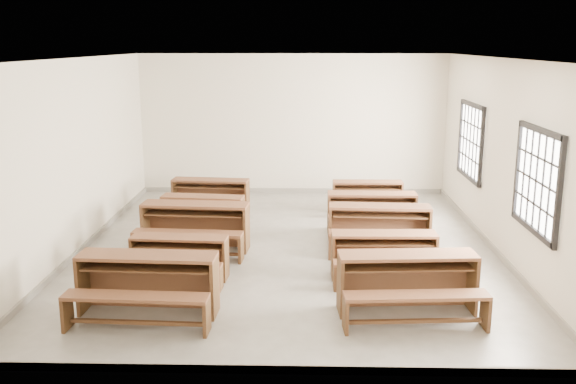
{
  "coord_description": "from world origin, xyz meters",
  "views": [
    {
      "loc": [
        0.27,
        -10.45,
        3.45
      ],
      "look_at": [
        0.0,
        0.0,
        1.0
      ],
      "focal_mm": 40.0,
      "sensor_mm": 36.0,
      "label": 1
    }
  ],
  "objects_px": {
    "desk_set_4": "(210,194)",
    "desk_set_6": "(384,253)",
    "desk_set_1": "(179,255)",
    "desk_set_5": "(408,280)",
    "desk_set_9": "(368,194)",
    "desk_set_0": "(147,280)",
    "desk_set_3": "(202,211)",
    "desk_set_8": "(372,210)",
    "desk_set_2": "(195,223)",
    "desk_set_7": "(380,225)"
  },
  "relations": [
    {
      "from": "desk_set_1",
      "to": "desk_set_6",
      "type": "height_order",
      "value": "desk_set_6"
    },
    {
      "from": "desk_set_1",
      "to": "desk_set_3",
      "type": "distance_m",
      "value": 2.41
    },
    {
      "from": "desk_set_6",
      "to": "desk_set_8",
      "type": "bearing_deg",
      "value": 87.48
    },
    {
      "from": "desk_set_3",
      "to": "desk_set_4",
      "type": "relative_size",
      "value": 0.97
    },
    {
      "from": "desk_set_5",
      "to": "desk_set_4",
      "type": "bearing_deg",
      "value": 119.57
    },
    {
      "from": "desk_set_4",
      "to": "desk_set_0",
      "type": "bearing_deg",
      "value": -85.57
    },
    {
      "from": "desk_set_0",
      "to": "desk_set_4",
      "type": "bearing_deg",
      "value": 91.89
    },
    {
      "from": "desk_set_3",
      "to": "desk_set_8",
      "type": "xyz_separation_m",
      "value": [
        3.14,
        0.09,
        0.03
      ]
    },
    {
      "from": "desk_set_3",
      "to": "desk_set_4",
      "type": "distance_m",
      "value": 1.36
    },
    {
      "from": "desk_set_0",
      "to": "desk_set_8",
      "type": "bearing_deg",
      "value": 52.12
    },
    {
      "from": "desk_set_0",
      "to": "desk_set_4",
      "type": "height_order",
      "value": "desk_set_0"
    },
    {
      "from": "desk_set_8",
      "to": "desk_set_9",
      "type": "distance_m",
      "value": 1.44
    },
    {
      "from": "desk_set_8",
      "to": "desk_set_6",
      "type": "bearing_deg",
      "value": -91.18
    },
    {
      "from": "desk_set_1",
      "to": "desk_set_3",
      "type": "relative_size",
      "value": 0.93
    },
    {
      "from": "desk_set_3",
      "to": "desk_set_9",
      "type": "xyz_separation_m",
      "value": [
        3.2,
        1.53,
        -0.02
      ]
    },
    {
      "from": "desk_set_4",
      "to": "desk_set_6",
      "type": "bearing_deg",
      "value": -44.42
    },
    {
      "from": "desk_set_0",
      "to": "desk_set_4",
      "type": "xyz_separation_m",
      "value": [
        0.08,
        5.07,
        -0.06
      ]
    },
    {
      "from": "desk_set_1",
      "to": "desk_set_4",
      "type": "bearing_deg",
      "value": 94.96
    },
    {
      "from": "desk_set_4",
      "to": "desk_set_6",
      "type": "distance_m",
      "value": 4.83
    },
    {
      "from": "desk_set_5",
      "to": "desk_set_9",
      "type": "relative_size",
      "value": 1.28
    },
    {
      "from": "desk_set_5",
      "to": "desk_set_0",
      "type": "bearing_deg",
      "value": 178.19
    },
    {
      "from": "desk_set_2",
      "to": "desk_set_8",
      "type": "xyz_separation_m",
      "value": [
        3.1,
        1.15,
        -0.04
      ]
    },
    {
      "from": "desk_set_2",
      "to": "desk_set_3",
      "type": "xyz_separation_m",
      "value": [
        -0.04,
        1.06,
        -0.07
      ]
    },
    {
      "from": "desk_set_1",
      "to": "desk_set_3",
      "type": "xyz_separation_m",
      "value": [
        -0.03,
        2.41,
        0.02
      ]
    },
    {
      "from": "desk_set_1",
      "to": "desk_set_5",
      "type": "xyz_separation_m",
      "value": [
        3.2,
        -1.18,
        0.09
      ]
    },
    {
      "from": "desk_set_0",
      "to": "desk_set_9",
      "type": "distance_m",
      "value": 6.21
    },
    {
      "from": "desk_set_6",
      "to": "desk_set_9",
      "type": "height_order",
      "value": "desk_set_6"
    },
    {
      "from": "desk_set_5",
      "to": "desk_set_6",
      "type": "height_order",
      "value": "desk_set_5"
    },
    {
      "from": "desk_set_4",
      "to": "desk_set_8",
      "type": "relative_size",
      "value": 1.0
    },
    {
      "from": "desk_set_6",
      "to": "desk_set_9",
      "type": "relative_size",
      "value": 1.09
    },
    {
      "from": "desk_set_2",
      "to": "desk_set_3",
      "type": "distance_m",
      "value": 1.06
    },
    {
      "from": "desk_set_4",
      "to": "desk_set_5",
      "type": "distance_m",
      "value": 5.94
    },
    {
      "from": "desk_set_5",
      "to": "desk_set_7",
      "type": "xyz_separation_m",
      "value": [
        -0.06,
        2.62,
        -0.02
      ]
    },
    {
      "from": "desk_set_3",
      "to": "desk_set_6",
      "type": "distance_m",
      "value": 3.86
    },
    {
      "from": "desk_set_7",
      "to": "desk_set_8",
      "type": "height_order",
      "value": "desk_set_7"
    },
    {
      "from": "desk_set_6",
      "to": "desk_set_8",
      "type": "height_order",
      "value": "desk_set_8"
    },
    {
      "from": "desk_set_0",
      "to": "desk_set_3",
      "type": "relative_size",
      "value": 1.15
    },
    {
      "from": "desk_set_0",
      "to": "desk_set_5",
      "type": "relative_size",
      "value": 1.0
    },
    {
      "from": "desk_set_2",
      "to": "desk_set_6",
      "type": "distance_m",
      "value": 3.29
    },
    {
      "from": "desk_set_2",
      "to": "desk_set_9",
      "type": "height_order",
      "value": "desk_set_2"
    },
    {
      "from": "desk_set_6",
      "to": "desk_set_7",
      "type": "bearing_deg",
      "value": 85.35
    },
    {
      "from": "desk_set_1",
      "to": "desk_set_6",
      "type": "distance_m",
      "value": 3.05
    },
    {
      "from": "desk_set_4",
      "to": "desk_set_8",
      "type": "bearing_deg",
      "value": -16.38
    },
    {
      "from": "desk_set_4",
      "to": "desk_set_5",
      "type": "relative_size",
      "value": 0.89
    },
    {
      "from": "desk_set_0",
      "to": "desk_set_3",
      "type": "height_order",
      "value": "desk_set_0"
    },
    {
      "from": "desk_set_0",
      "to": "desk_set_3",
      "type": "xyz_separation_m",
      "value": [
        0.13,
        3.71,
        -0.07
      ]
    },
    {
      "from": "desk_set_8",
      "to": "desk_set_9",
      "type": "relative_size",
      "value": 1.14
    },
    {
      "from": "desk_set_1",
      "to": "desk_set_8",
      "type": "height_order",
      "value": "desk_set_8"
    },
    {
      "from": "desk_set_2",
      "to": "desk_set_6",
      "type": "xyz_separation_m",
      "value": [
        3.03,
        -1.27,
        -0.06
      ]
    },
    {
      "from": "desk_set_1",
      "to": "desk_set_7",
      "type": "distance_m",
      "value": 3.45
    }
  ]
}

